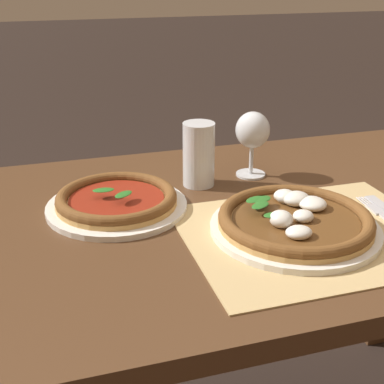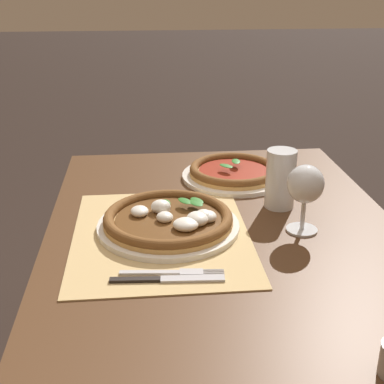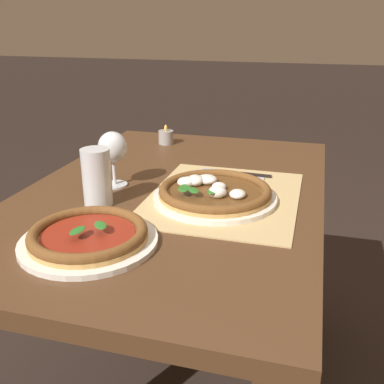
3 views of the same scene
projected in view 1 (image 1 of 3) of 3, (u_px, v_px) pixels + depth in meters
dining_table at (286, 251)px, 1.18m from camera, size 1.20×0.80×0.74m
paper_placemat at (313, 234)px, 1.00m from camera, size 0.48×0.38×0.00m
pizza_near at (295, 221)px, 1.00m from camera, size 0.32×0.32×0.05m
pizza_far at (117, 201)px, 1.09m from camera, size 0.29×0.29×0.04m
wine_glass at (253, 133)px, 1.23m from camera, size 0.08×0.08×0.16m
pint_glass at (199, 156)px, 1.20m from camera, size 0.07×0.07×0.15m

